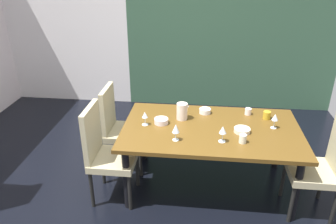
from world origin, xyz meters
name	(u,v)px	position (x,y,z in m)	size (l,w,h in m)	color
ground_plane	(134,208)	(0.00, 0.00, -0.01)	(5.40, 5.41, 0.02)	black
back_panel_interior	(63,19)	(-1.64, 2.66, 1.37)	(2.11, 0.10, 2.74)	silver
garden_window_panel	(233,23)	(1.05, 2.66, 1.37)	(3.29, 0.10, 2.74)	#35573F
dining_table	(211,134)	(0.74, 0.44, 0.64)	(1.79, 1.07, 0.71)	brown
chair_left_near	(105,150)	(-0.30, 0.16, 0.55)	(0.45, 0.44, 1.01)	tan
chair_right_near	(323,164)	(1.78, 0.16, 0.55)	(0.44, 0.44, 1.00)	tan
chair_left_far	(119,125)	(-0.30, 0.73, 0.54)	(0.45, 0.44, 0.99)	tan
wine_glass_west	(275,118)	(1.36, 0.51, 0.83)	(0.06, 0.06, 0.16)	silver
wine_glass_south	(223,130)	(0.84, 0.18, 0.83)	(0.07, 0.07, 0.16)	silver
wine_glass_corner	(176,129)	(0.40, 0.16, 0.83)	(0.07, 0.07, 0.17)	silver
wine_glass_right	(145,116)	(0.06, 0.43, 0.82)	(0.07, 0.07, 0.15)	silver
serving_bowl_near_shelf	(205,111)	(0.67, 0.78, 0.74)	(0.13, 0.13, 0.05)	white
serving_bowl_rear	(242,130)	(1.04, 0.39, 0.73)	(0.16, 0.16, 0.04)	beige
serving_bowl_near_window	(161,121)	(0.23, 0.49, 0.74)	(0.15, 0.15, 0.05)	silver
cup_center	(243,139)	(1.03, 0.18, 0.75)	(0.07, 0.07, 0.08)	silver
cup_front	(267,115)	(1.33, 0.72, 0.75)	(0.08, 0.08, 0.08)	gold
cup_left	(248,111)	(1.14, 0.80, 0.75)	(0.07, 0.07, 0.07)	silver
pitcher_north	(182,111)	(0.43, 0.61, 0.80)	(0.13, 0.12, 0.18)	beige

